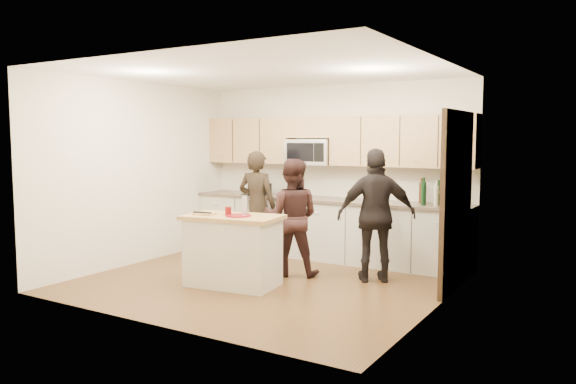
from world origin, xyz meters
The scene contains 21 objects.
floor centered at (0.00, 0.00, 0.00)m, with size 4.50×4.50×0.00m, color brown.
room_shell centered at (0.00, 0.00, 1.73)m, with size 4.52×4.02×2.71m.
back_cabinetry centered at (0.00, 1.69, 0.47)m, with size 4.50×0.66×0.94m.
upper_cabinetry centered at (0.03, 1.83, 1.84)m, with size 4.50×0.33×0.75m.
microwave centered at (-0.31, 1.80, 1.65)m, with size 0.76×0.41×0.40m.
doorway centered at (2.23, 0.90, 1.16)m, with size 0.06×1.25×2.20m.
framed_picture centered at (1.95, 1.98, 1.28)m, with size 0.30×0.03×0.38m.
dish_towel centered at (-0.95, 1.50, 0.80)m, with size 0.34×0.60×0.48m.
island centered at (-0.24, -0.36, 0.45)m, with size 1.28×0.86×0.90m.
red_plate centered at (-0.12, -0.40, 0.91)m, with size 0.32×0.32×0.02m, color maroon.
box_grater centered at (-0.09, -0.29, 1.05)m, with size 0.09×0.05×0.26m.
drink_glass centered at (-0.28, -0.40, 0.95)m, with size 0.08×0.08×0.11m, color maroon.
cutting_board centered at (-0.58, -0.50, 0.91)m, with size 0.25×0.18×0.02m, color #A98246.
tongs centered at (-0.60, -0.51, 0.93)m, with size 0.25×0.03×0.02m, color black.
knife centered at (-0.57, -0.56, 0.92)m, with size 0.18×0.02×0.01m, color silver.
toaster centered at (-1.20, 1.67, 1.03)m, with size 0.33×0.22×0.19m.
bottle_cluster centered at (1.71, 1.71, 1.12)m, with size 0.56×0.28×0.39m.
orchid centered at (1.90, 1.72, 1.17)m, with size 0.26×0.21×0.47m, color #39722D.
woman_left centered at (-0.87, 1.10, 0.84)m, with size 0.61×0.40×1.67m, color black.
woman_center centered at (0.11, 0.50, 0.80)m, with size 0.77×0.60×1.59m, color black.
woman_right centered at (1.23, 0.77, 0.87)m, with size 1.02×0.42×1.74m, color black.
Camera 1 is at (3.98, -5.98, 1.87)m, focal length 35.00 mm.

